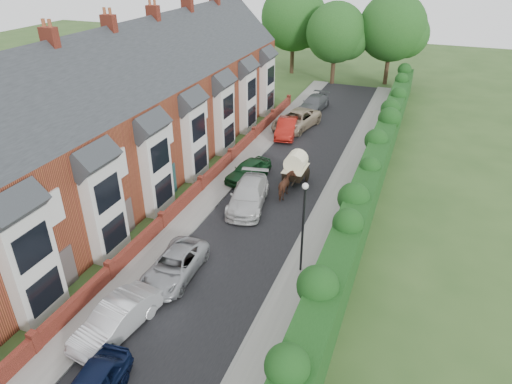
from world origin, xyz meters
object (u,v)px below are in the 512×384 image
car_grey (314,103)px  car_white (248,195)px  lamppost (303,217)px  horse_cart (296,166)px  car_silver_b (175,266)px  car_red (287,128)px  car_beige (296,120)px  car_green (248,170)px  car_silver_a (116,319)px  horse (286,186)px

car_grey → car_white: bearing=-82.0°
lamppost → horse_cart: (-3.08, 9.35, -1.92)m
car_silver_b → car_red: car_red is taller
car_grey → car_beige: bearing=-86.6°
lamppost → car_green: bearing=126.1°
car_white → car_beige: (-1.11, 14.51, 0.04)m
car_red → car_beige: 2.02m
car_silver_b → car_beige: car_beige is taller
lamppost → car_silver_a: 9.63m
car_silver_b → car_red: bearing=88.9°
car_silver_b → car_green: size_ratio=1.13×
car_beige → car_grey: 5.60m
lamppost → car_silver_a: bearing=-132.5°
horse → car_silver_a: bearing=74.6°
car_silver_a → car_beige: car_beige is taller
lamppost → horse_cart: lamppost is taller
car_silver_b → lamppost: bearing=21.4°
car_grey → horse: size_ratio=2.58×
horse → horse_cart: (0.00, 2.09, 0.56)m
car_green → car_silver_b: bearing=-73.0°
car_beige → horse_cart: 10.90m
car_white → car_grey: (-0.91, 20.11, -0.04)m
lamppost → car_white: (-5.00, 5.29, -2.53)m
horse → lamppost: bearing=110.4°
car_beige → lamppost: bearing=-61.2°
lamppost → car_silver_b: 6.94m
car_white → car_beige: size_ratio=0.91×
car_white → car_beige: 14.55m
car_silver_a → horse_cart: size_ratio=1.32×
car_silver_b → car_red: 20.41m
car_white → car_red: bearing=85.7°
car_green → horse: bearing=-10.4°
car_silver_a → car_beige: size_ratio=0.76×
horse → car_grey: bearing=-83.7°
car_red → car_white: bearing=-93.3°
car_silver_a → car_white: car_white is taller
car_beige → horse_cart: bearing=-62.2°
lamppost → car_green: (-6.40, 8.79, -2.60)m
lamppost → car_grey: size_ratio=1.04×
car_silver_b → car_beige: size_ratio=0.80×
car_white → horse_cart: horse_cart is taller
car_silver_a → horse_cart: 16.51m
lamppost → car_red: bearing=109.7°
car_white → car_beige: car_beige is taller
car_grey → horse: (2.83, -18.14, 0.09)m
lamppost → car_beige: size_ratio=0.89×
car_green → lamppost: bearing=-39.6°
car_silver_a → car_grey: size_ratio=0.89×
car_green → car_grey: size_ratio=0.82×
car_green → horse_cart: 3.44m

